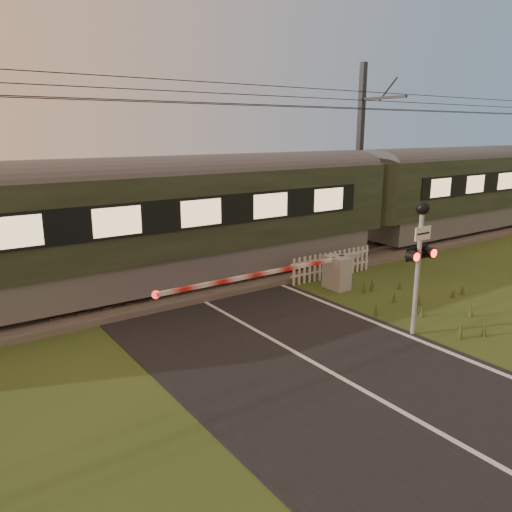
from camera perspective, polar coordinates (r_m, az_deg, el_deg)
ground at (r=10.57m, az=7.35°, el=-12.50°), size 160.00×160.00×0.00m
road at (r=10.43m, az=8.31°, el=-12.87°), size 6.00×140.00×0.03m
track_bed at (r=15.60m, az=-8.88°, el=-3.39°), size 140.00×3.40×0.39m
overhead_wires at (r=14.92m, az=-9.74°, el=17.82°), size 120.00×0.62×0.62m
train at (r=19.82m, az=11.95°, el=6.34°), size 39.66×2.73×3.69m
boom_gate at (r=15.16m, az=8.23°, el=-1.86°), size 6.94×0.78×1.04m
crossing_signal at (r=11.97m, az=18.21°, el=1.24°), size 0.81×0.34×3.19m
picket_fence at (r=16.57m, az=8.69°, el=-0.96°), size 3.45×0.07×0.88m
catenary_mast at (r=22.79m, az=11.88°, el=11.80°), size 0.24×2.47×7.53m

